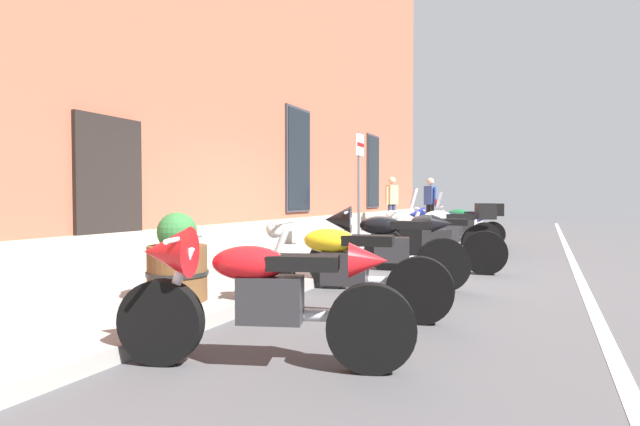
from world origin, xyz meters
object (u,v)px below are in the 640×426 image
(motorcycle_silver_touring, at_px, (449,230))
(motorcycle_black_naked, at_px, (432,241))
(motorcycle_red_sport, at_px, (251,291))
(motorcycle_green_touring, at_px, (468,223))
(motorcycle_blue_sport, at_px, (445,227))
(barrel_planter, at_px, (177,264))
(pedestrian_blue_top, at_px, (430,201))
(pedestrian_tan_coat, at_px, (392,201))
(parking_sign, at_px, (359,174))
(motorcycle_black_sport, at_px, (382,245))
(motorcycle_yellow_naked, at_px, (337,270))

(motorcycle_silver_touring, bearing_deg, motorcycle_black_naked, -178.89)
(motorcycle_red_sport, relative_size, motorcycle_green_touring, 1.01)
(motorcycle_blue_sport, height_order, barrel_planter, barrel_planter)
(motorcycle_black_naked, height_order, motorcycle_silver_touring, motorcycle_silver_touring)
(pedestrian_blue_top, bearing_deg, motorcycle_silver_touring, -164.79)
(motorcycle_blue_sport, relative_size, pedestrian_tan_coat, 1.21)
(motorcycle_silver_touring, bearing_deg, barrel_planter, 162.15)
(motorcycle_red_sport, distance_m, parking_sign, 6.80)
(pedestrian_blue_top, bearing_deg, barrel_planter, 179.60)
(barrel_planter, bearing_deg, motorcycle_black_sport, -35.87)
(motorcycle_black_naked, xyz_separation_m, motorcycle_silver_touring, (1.61, 0.03, 0.08))
(parking_sign, distance_m, barrel_planter, 5.59)
(motorcycle_green_touring, distance_m, parking_sign, 3.63)
(parking_sign, bearing_deg, motorcycle_black_sport, -155.09)
(motorcycle_yellow_naked, xyz_separation_m, barrel_planter, (-0.49, 1.57, 0.03))
(motorcycle_black_sport, distance_m, motorcycle_black_naked, 1.77)
(motorcycle_red_sport, height_order, motorcycle_black_sport, motorcycle_black_sport)
(motorcycle_yellow_naked, relative_size, motorcycle_black_sport, 1.07)
(motorcycle_yellow_naked, bearing_deg, motorcycle_black_naked, -3.66)
(motorcycle_blue_sport, distance_m, motorcycle_green_touring, 1.72)
(motorcycle_red_sport, bearing_deg, motorcycle_green_touring, -0.66)
(motorcycle_black_naked, bearing_deg, motorcycle_red_sport, 177.47)
(pedestrian_blue_top, bearing_deg, motorcycle_green_touring, -153.09)
(motorcycle_green_touring, bearing_deg, motorcycle_yellow_naked, 179.22)
(motorcycle_blue_sport, distance_m, parking_sign, 2.28)
(motorcycle_black_naked, distance_m, pedestrian_tan_coat, 7.53)
(motorcycle_silver_touring, bearing_deg, pedestrian_tan_coat, 26.76)
(motorcycle_yellow_naked, relative_size, parking_sign, 0.90)
(motorcycle_green_touring, xyz_separation_m, pedestrian_tan_coat, (2.37, 2.64, 0.54))
(motorcycle_silver_touring, distance_m, pedestrian_blue_top, 6.40)
(motorcycle_black_naked, height_order, motorcycle_green_touring, motorcycle_green_touring)
(parking_sign, relative_size, barrel_planter, 2.64)
(motorcycle_green_touring, height_order, pedestrian_tan_coat, pedestrian_tan_coat)
(motorcycle_red_sport, height_order, pedestrian_blue_top, pedestrian_blue_top)
(pedestrian_tan_coat, xyz_separation_m, parking_sign, (-5.35, -0.90, 0.58))
(motorcycle_black_naked, xyz_separation_m, pedestrian_blue_top, (7.77, 1.71, 0.59))
(motorcycle_red_sport, bearing_deg, motorcycle_blue_sport, 0.84)
(motorcycle_red_sport, relative_size, motorcycle_black_naked, 0.91)
(motorcycle_yellow_naked, xyz_separation_m, motorcycle_black_sport, (1.60, 0.06, 0.10))
(motorcycle_yellow_naked, xyz_separation_m, motorcycle_blue_sport, (6.26, 0.12, 0.07))
(pedestrian_blue_top, bearing_deg, motorcycle_black_naked, -167.62)
(motorcycle_red_sport, relative_size, motorcycle_blue_sport, 0.97)
(motorcycle_black_naked, height_order, pedestrian_blue_top, pedestrian_blue_top)
(motorcycle_blue_sport, bearing_deg, pedestrian_blue_top, 15.82)
(motorcycle_red_sport, bearing_deg, motorcycle_silver_touring, -1.62)
(motorcycle_blue_sport, xyz_separation_m, pedestrian_blue_top, (4.86, 1.38, 0.53))
(motorcycle_yellow_naked, xyz_separation_m, pedestrian_blue_top, (11.12, 1.49, 0.60))
(barrel_planter, bearing_deg, motorcycle_black_naked, -24.97)
(pedestrian_tan_coat, bearing_deg, motorcycle_green_touring, -131.95)
(motorcycle_red_sport, relative_size, pedestrian_tan_coat, 1.18)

